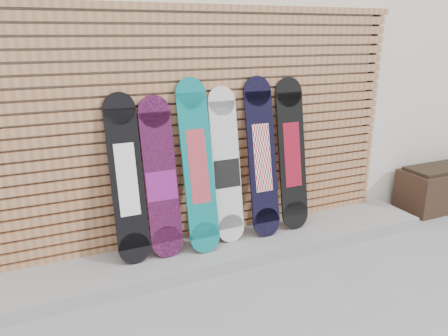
{
  "coord_description": "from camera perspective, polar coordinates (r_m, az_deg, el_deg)",
  "views": [
    {
      "loc": [
        -1.59,
        -2.78,
        2.06
      ],
      "look_at": [
        -0.0,
        0.75,
        0.85
      ],
      "focal_mm": 35.0,
      "sensor_mm": 36.0,
      "label": 1
    }
  ],
  "objects": [
    {
      "name": "ground",
      "position": [
        3.81,
        4.85,
        -15.45
      ],
      "size": [
        80.0,
        80.0,
        0.0
      ],
      "primitive_type": "plane",
      "color": "gray",
      "rests_on": "ground"
    },
    {
      "name": "building",
      "position": [
        6.63,
        -6.04,
        14.99
      ],
      "size": [
        12.0,
        5.0,
        3.6
      ],
      "primitive_type": "cube",
      "color": "silver",
      "rests_on": "ground"
    },
    {
      "name": "concrete_step",
      "position": [
        4.25,
        -1.46,
        -10.74
      ],
      "size": [
        4.6,
        0.7,
        0.12
      ],
      "primitive_type": "cube",
      "color": "gray",
      "rests_on": "ground"
    },
    {
      "name": "slat_wall",
      "position": [
        4.11,
        -3.16,
        5.35
      ],
      "size": [
        4.26,
        0.08,
        2.29
      ],
      "color": "#A86D46",
      "rests_on": "ground"
    },
    {
      "name": "planter_box",
      "position": [
        5.97,
        26.84,
        -2.16
      ],
      "size": [
        1.17,
        0.49,
        0.53
      ],
      "color": "black",
      "rests_on": "ground"
    },
    {
      "name": "snowboard_0",
      "position": [
        3.83,
        -12.57,
        -1.5
      ],
      "size": [
        0.28,
        0.32,
        1.47
      ],
      "color": "black",
      "rests_on": "concrete_step"
    },
    {
      "name": "snowboard_1",
      "position": [
        3.89,
        -8.25,
        -1.4
      ],
      "size": [
        0.29,
        0.33,
        1.42
      ],
      "color": "black",
      "rests_on": "concrete_step"
    },
    {
      "name": "snowboard_2",
      "position": [
        3.95,
        -3.42,
        0.22
      ],
      "size": [
        0.29,
        0.39,
        1.56
      ],
      "color": "#0C7274",
      "rests_on": "concrete_step"
    },
    {
      "name": "snowboard_3",
      "position": [
        4.12,
        0.3,
        0.15
      ],
      "size": [
        0.28,
        0.29,
        1.47
      ],
      "color": "silver",
      "rests_on": "concrete_step"
    },
    {
      "name": "snowboard_4",
      "position": [
        4.25,
        4.98,
        1.33
      ],
      "size": [
        0.29,
        0.33,
        1.55
      ],
      "color": "black",
      "rests_on": "concrete_step"
    },
    {
      "name": "snowboard_5",
      "position": [
        4.44,
        8.85,
        1.73
      ],
      "size": [
        0.3,
        0.3,
        1.52
      ],
      "color": "black",
      "rests_on": "concrete_step"
    }
  ]
}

